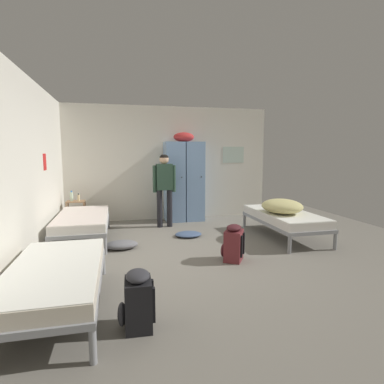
# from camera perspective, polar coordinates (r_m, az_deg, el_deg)

# --- Properties ---
(ground_plane) EXTENTS (8.59, 8.59, 0.00)m
(ground_plane) POSITION_cam_1_polar(r_m,az_deg,el_deg) (5.23, 0.69, -10.74)
(ground_plane) COLOR slate
(room_backdrop) EXTENTS (4.93, 5.43, 2.69)m
(room_backdrop) POSITION_cam_1_polar(r_m,az_deg,el_deg) (6.13, -13.92, 4.50)
(room_backdrop) COLOR silver
(room_backdrop) RESTS_ON ground_plane
(locker_bank) EXTENTS (0.90, 0.55, 2.07)m
(locker_bank) POSITION_cam_1_polar(r_m,az_deg,el_deg) (7.42, -1.47, 2.24)
(locker_bank) COLOR #7A9ECC
(locker_bank) RESTS_ON ground_plane
(shelf_unit) EXTENTS (0.38, 0.30, 0.57)m
(shelf_unit) POSITION_cam_1_polar(r_m,az_deg,el_deg) (7.27, -20.23, -3.27)
(shelf_unit) COLOR #99704C
(shelf_unit) RESTS_ON ground_plane
(bed_left_front) EXTENTS (0.90, 1.90, 0.49)m
(bed_left_front) POSITION_cam_1_polar(r_m,az_deg,el_deg) (3.55, -23.55, -13.71)
(bed_left_front) COLOR gray
(bed_left_front) RESTS_ON ground_plane
(bed_right) EXTENTS (0.90, 1.90, 0.49)m
(bed_right) POSITION_cam_1_polar(r_m,az_deg,el_deg) (6.25, 16.35, -4.45)
(bed_right) COLOR gray
(bed_right) RESTS_ON ground_plane
(bed_left_rear) EXTENTS (0.90, 1.90, 0.49)m
(bed_left_rear) POSITION_cam_1_polar(r_m,az_deg,el_deg) (6.12, -19.17, -4.82)
(bed_left_rear) COLOR gray
(bed_left_rear) RESTS_ON ground_plane
(bedding_heap) EXTENTS (0.73, 0.82, 0.26)m
(bedding_heap) POSITION_cam_1_polar(r_m,az_deg,el_deg) (6.07, 15.97, -2.47)
(bedding_heap) COLOR #D1C67F
(bedding_heap) RESTS_ON bed_right
(person_traveler) EXTENTS (0.49, 0.20, 1.56)m
(person_traveler) POSITION_cam_1_polar(r_m,az_deg,el_deg) (6.78, -5.02, 1.52)
(person_traveler) COLOR black
(person_traveler) RESTS_ON ground_plane
(water_bottle) EXTENTS (0.07, 0.07, 0.22)m
(water_bottle) POSITION_cam_1_polar(r_m,az_deg,el_deg) (7.25, -20.95, -0.74)
(water_bottle) COLOR silver
(water_bottle) RESTS_ON shelf_unit
(lotion_bottle) EXTENTS (0.05, 0.05, 0.17)m
(lotion_bottle) POSITION_cam_1_polar(r_m,az_deg,el_deg) (7.18, -19.82, -0.97)
(lotion_bottle) COLOR beige
(lotion_bottle) RESTS_ON shelf_unit
(backpack_maroon) EXTENTS (0.41, 0.40, 0.55)m
(backpack_maroon) POSITION_cam_1_polar(r_m,az_deg,el_deg) (4.80, 7.43, -9.23)
(backpack_maroon) COLOR maroon
(backpack_maroon) RESTS_ON ground_plane
(backpack_black) EXTENTS (0.35, 0.33, 0.55)m
(backpack_black) POSITION_cam_1_polar(r_m,az_deg,el_deg) (3.09, -9.89, -18.85)
(backpack_black) COLOR black
(backpack_black) RESTS_ON ground_plane
(clothes_pile_grey) EXTENTS (0.55, 0.37, 0.14)m
(clothes_pile_grey) POSITION_cam_1_polar(r_m,az_deg,el_deg) (5.49, -12.64, -9.29)
(clothes_pile_grey) COLOR slate
(clothes_pile_grey) RESTS_ON ground_plane
(clothes_pile_denim) EXTENTS (0.51, 0.43, 0.09)m
(clothes_pile_denim) POSITION_cam_1_polar(r_m,az_deg,el_deg) (6.13, -0.65, -7.64)
(clothes_pile_denim) COLOR #42567A
(clothes_pile_denim) RESTS_ON ground_plane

